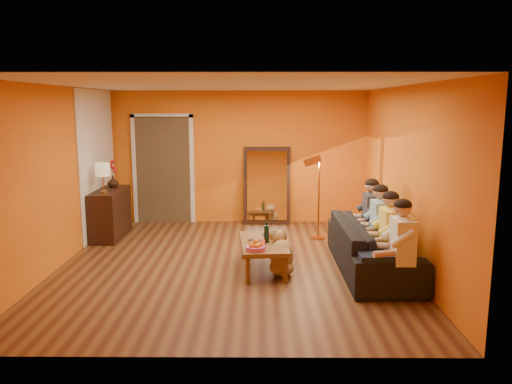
{
  "coord_description": "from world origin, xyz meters",
  "views": [
    {
      "loc": [
        0.4,
        -7.07,
        2.33
      ],
      "look_at": [
        0.35,
        0.5,
        1.0
      ],
      "focal_mm": 35.0,
      "sensor_mm": 36.0,
      "label": 1
    }
  ],
  "objects_px": {
    "floor_lamp": "(319,199)",
    "laptop": "(275,234)",
    "person_mid_left": "(390,237)",
    "person_far_right": "(372,218)",
    "table_lamp": "(103,178)",
    "dog": "(282,252)",
    "person_mid_right": "(380,227)",
    "sofa": "(372,247)",
    "wine_bottle": "(267,232)",
    "coffee_table": "(263,256)",
    "sideboard": "(110,214)",
    "person_far_left": "(402,249)",
    "tumbler": "(271,236)",
    "mirror_frame": "(267,185)",
    "vase": "(113,182)"
  },
  "relations": [
    {
      "from": "laptop",
      "to": "coffee_table",
      "type": "bearing_deg",
      "value": -152.41
    },
    {
      "from": "sofa",
      "to": "person_mid_right",
      "type": "relative_size",
      "value": 1.95
    },
    {
      "from": "floor_lamp",
      "to": "tumbler",
      "type": "distance_m",
      "value": 1.81
    },
    {
      "from": "person_mid_right",
      "to": "person_far_right",
      "type": "height_order",
      "value": "same"
    },
    {
      "from": "sideboard",
      "to": "table_lamp",
      "type": "relative_size",
      "value": 2.31
    },
    {
      "from": "floor_lamp",
      "to": "laptop",
      "type": "relative_size",
      "value": 4.2
    },
    {
      "from": "sofa",
      "to": "person_mid_left",
      "type": "bearing_deg",
      "value": -163.89
    },
    {
      "from": "person_mid_right",
      "to": "tumbler",
      "type": "relative_size",
      "value": 13.13
    },
    {
      "from": "sofa",
      "to": "sideboard",
      "type": "bearing_deg",
      "value": 67.08
    },
    {
      "from": "mirror_frame",
      "to": "sofa",
      "type": "relative_size",
      "value": 0.64
    },
    {
      "from": "coffee_table",
      "to": "person_mid_left",
      "type": "distance_m",
      "value": 1.78
    },
    {
      "from": "table_lamp",
      "to": "person_mid_left",
      "type": "bearing_deg",
      "value": -23.97
    },
    {
      "from": "mirror_frame",
      "to": "wine_bottle",
      "type": "bearing_deg",
      "value": -90.93
    },
    {
      "from": "sideboard",
      "to": "laptop",
      "type": "xyz_separation_m",
      "value": [
        2.87,
        -1.44,
        0.01
      ]
    },
    {
      "from": "mirror_frame",
      "to": "vase",
      "type": "height_order",
      "value": "mirror_frame"
    },
    {
      "from": "floor_lamp",
      "to": "laptop",
      "type": "xyz_separation_m",
      "value": [
        -0.8,
        -1.34,
        -0.29
      ]
    },
    {
      "from": "person_mid_left",
      "to": "table_lamp",
      "type": "bearing_deg",
      "value": 156.03
    },
    {
      "from": "person_mid_right",
      "to": "sofa",
      "type": "bearing_deg",
      "value": -142.43
    },
    {
      "from": "coffee_table",
      "to": "floor_lamp",
      "type": "bearing_deg",
      "value": 54.88
    },
    {
      "from": "sofa",
      "to": "wine_bottle",
      "type": "xyz_separation_m",
      "value": [
        -1.5,
        -0.05,
        0.23
      ]
    },
    {
      "from": "person_far_right",
      "to": "laptop",
      "type": "distance_m",
      "value": 1.54
    },
    {
      "from": "person_mid_right",
      "to": "wine_bottle",
      "type": "distance_m",
      "value": 1.63
    },
    {
      "from": "coffee_table",
      "to": "person_mid_left",
      "type": "bearing_deg",
      "value": -19.9
    },
    {
      "from": "coffee_table",
      "to": "person_far_left",
      "type": "bearing_deg",
      "value": -35.69
    },
    {
      "from": "sofa",
      "to": "coffee_table",
      "type": "xyz_separation_m",
      "value": [
        -1.55,
        -0.0,
        -0.14
      ]
    },
    {
      "from": "sideboard",
      "to": "table_lamp",
      "type": "height_order",
      "value": "table_lamp"
    },
    {
      "from": "table_lamp",
      "to": "person_mid_right",
      "type": "height_order",
      "value": "table_lamp"
    },
    {
      "from": "wine_bottle",
      "to": "table_lamp",
      "type": "bearing_deg",
      "value": 150.64
    },
    {
      "from": "sofa",
      "to": "laptop",
      "type": "distance_m",
      "value": 1.41
    },
    {
      "from": "vase",
      "to": "dog",
      "type": "bearing_deg",
      "value": -36.89
    },
    {
      "from": "sofa",
      "to": "dog",
      "type": "height_order",
      "value": "sofa"
    },
    {
      "from": "person_mid_left",
      "to": "person_far_right",
      "type": "xyz_separation_m",
      "value": [
        0.0,
        1.1,
        0.0
      ]
    },
    {
      "from": "person_far_left",
      "to": "tumbler",
      "type": "bearing_deg",
      "value": 144.29
    },
    {
      "from": "tumbler",
      "to": "sofa",
      "type": "bearing_deg",
      "value": -4.79
    },
    {
      "from": "floor_lamp",
      "to": "table_lamp",
      "type": "bearing_deg",
      "value": -165.37
    },
    {
      "from": "dog",
      "to": "laptop",
      "type": "distance_m",
      "value": 0.54
    },
    {
      "from": "table_lamp",
      "to": "person_mid_left",
      "type": "relative_size",
      "value": 0.42
    },
    {
      "from": "vase",
      "to": "wine_bottle",
      "type": "bearing_deg",
      "value": -37.35
    },
    {
      "from": "dog",
      "to": "tumbler",
      "type": "relative_size",
      "value": 6.76
    },
    {
      "from": "table_lamp",
      "to": "dog",
      "type": "bearing_deg",
      "value": -29.44
    },
    {
      "from": "floor_lamp",
      "to": "person_mid_left",
      "type": "relative_size",
      "value": 1.18
    },
    {
      "from": "person_mid_right",
      "to": "sideboard",
      "type": "bearing_deg",
      "value": 158.83
    },
    {
      "from": "coffee_table",
      "to": "vase",
      "type": "relative_size",
      "value": 5.82
    },
    {
      "from": "sideboard",
      "to": "person_mid_right",
      "type": "relative_size",
      "value": 0.97
    },
    {
      "from": "tumbler",
      "to": "vase",
      "type": "xyz_separation_m",
      "value": [
        -2.81,
        1.92,
        0.49
      ]
    },
    {
      "from": "sideboard",
      "to": "vase",
      "type": "height_order",
      "value": "vase"
    },
    {
      "from": "person_mid_right",
      "to": "wine_bottle",
      "type": "relative_size",
      "value": 3.94
    },
    {
      "from": "sideboard",
      "to": "tumbler",
      "type": "relative_size",
      "value": 12.7
    },
    {
      "from": "mirror_frame",
      "to": "person_far_left",
      "type": "distance_m",
      "value": 4.19
    },
    {
      "from": "table_lamp",
      "to": "person_far_right",
      "type": "distance_m",
      "value": 4.48
    }
  ]
}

